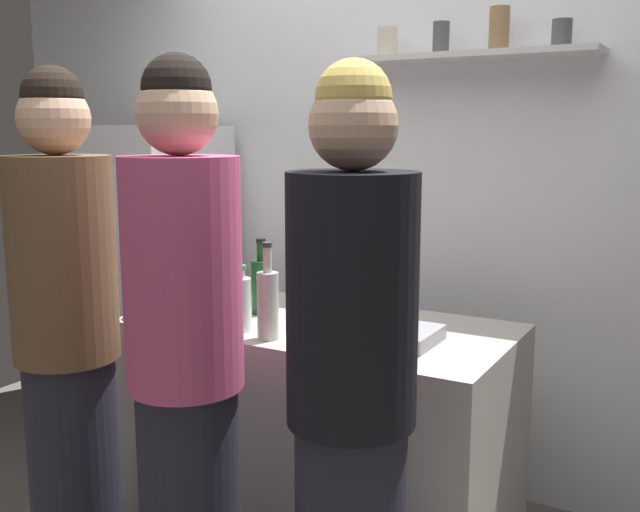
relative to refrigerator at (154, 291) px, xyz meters
name	(u,v)px	position (x,y,z in m)	size (l,w,h in m)	color
back_wall_assembly	(416,194)	(1.21, 0.40, 0.50)	(4.80, 0.32, 2.60)	white
refrigerator	(154,291)	(0.00, 0.00, 0.00)	(0.58, 0.63, 1.61)	white
counter	(320,435)	(1.15, -0.37, -0.36)	(1.40, 0.73, 0.88)	#B7B2A8
baking_pan	(387,333)	(1.46, -0.46, 0.10)	(0.34, 0.24, 0.05)	gray
utensil_holder	(146,302)	(0.54, -0.62, 0.14)	(0.11, 0.11, 0.22)	#B2B2B7
wine_bottle_pale_glass	(268,303)	(1.11, -0.64, 0.20)	(0.07, 0.07, 0.33)	#B2BFB2
wine_bottle_amber_glass	(198,294)	(0.78, -0.61, 0.19)	(0.07, 0.07, 0.31)	#472814
wine_bottle_green_glass	(261,285)	(0.89, -0.36, 0.19)	(0.08, 0.08, 0.29)	#19471E
water_bottle_plastic	(239,302)	(0.96, -0.61, 0.18)	(0.09, 0.09, 0.24)	silver
person_pink_top	(186,368)	(1.10, -1.06, 0.09)	(0.34, 0.34, 1.79)	#262633
person_brown_jacket	(67,342)	(0.57, -1.04, 0.09)	(0.34, 0.34, 1.78)	#262633
person_blonde	(351,403)	(1.62, -1.02, 0.07)	(0.34, 0.34, 1.76)	#262633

